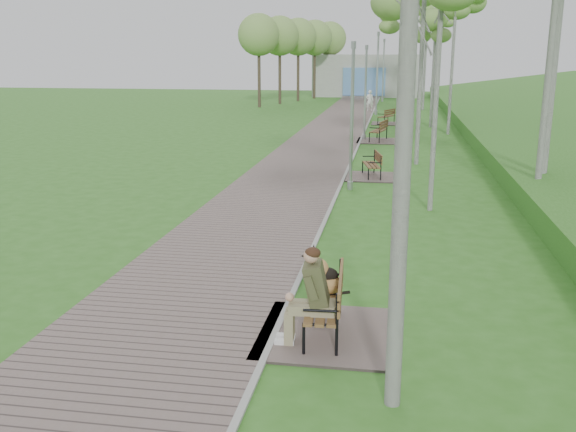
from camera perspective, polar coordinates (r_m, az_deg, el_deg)
name	(u,v)px	position (r m, az deg, el deg)	size (l,w,h in m)	color
ground	(317,240)	(14.58, 2.58, -2.18)	(120.00, 120.00, 0.00)	#316A1E
walkway	(333,130)	(35.79, 4.04, 7.65)	(3.50, 67.00, 0.04)	#75635F
kerb	(365,130)	(35.66, 6.86, 7.57)	(0.10, 67.00, 0.05)	#999993
building_north	(366,75)	(64.97, 6.91, 12.30)	(10.00, 5.20, 4.00)	#9E9E99
bench_main	(319,305)	(9.64, 2.77, -7.94)	(1.96, 2.18, 1.71)	#75635F
bench_second	(371,172)	(22.12, 7.43, 3.93)	(1.75, 1.94, 1.07)	#75635F
bench_third	(378,136)	(31.38, 8.02, 7.02)	(2.05, 2.28, 1.26)	#75635F
bench_far	(386,120)	(39.34, 8.72, 8.39)	(1.79, 1.99, 1.10)	#75635F
lamp_post_near	(352,122)	(19.75, 5.69, 8.28)	(0.17, 0.17, 4.47)	#A1A4A9
lamp_post_second	(365,96)	(31.72, 6.89, 10.52)	(0.17, 0.17, 4.50)	#A1A4A9
lamp_post_third	(377,76)	(45.12, 7.93, 12.18)	(0.21, 0.21, 5.53)	#A1A4A9
lamp_post_far	(383,73)	(57.58, 8.47, 12.50)	(0.21, 0.21, 5.32)	#A1A4A9
pedestrian_near	(370,101)	(47.77, 7.28, 10.13)	(0.56, 0.37, 1.53)	white
birch_mid_c	(436,14)	(37.88, 13.05, 17.10)	(2.74, 2.74, 7.93)	silver
birch_far_b	(407,3)	(41.98, 10.54, 18.14)	(2.66, 2.66, 9.07)	silver
birch_far_c	(440,13)	(47.63, 13.40, 17.11)	(2.45, 2.45, 8.65)	silver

